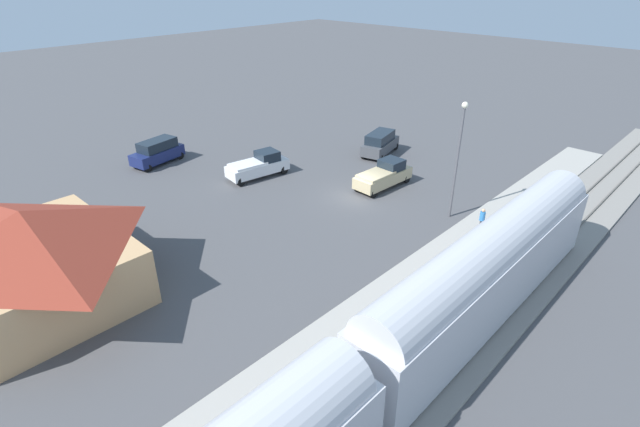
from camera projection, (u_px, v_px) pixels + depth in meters
The scene contains 10 objects.
ground_plane at pixel (356, 196), 38.13m from camera, with size 200.00×200.00×0.00m, color #4C4C4F.
railway_track at pixel (530, 262), 29.53m from camera, with size 4.80×70.00×0.30m.
platform at pixel (471, 238), 31.95m from camera, with size 3.20×46.00×0.30m.
station_building at pixel (32, 255), 25.16m from camera, with size 10.77×9.28×5.44m.
pedestrian_on_platform at pixel (482, 218), 32.07m from camera, with size 0.36×0.36×1.71m.
pickup_tan at pixel (384, 175), 39.34m from camera, with size 2.21×5.49×2.14m.
suv_charcoal at pixel (380, 143), 46.07m from camera, with size 3.06×5.22×2.22m.
pickup_white at pixel (259, 165), 41.23m from camera, with size 2.75×5.63×2.14m.
suv_navy at pixel (157, 151), 43.97m from camera, with size 2.86×5.18×2.22m.
light_pole_near_platform at pixel (459, 148), 32.63m from camera, with size 0.44×0.44×8.49m.
Camera 1 is at (-21.69, 26.92, 16.41)m, focal length 26.77 mm.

